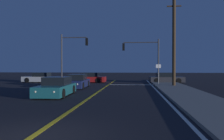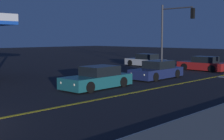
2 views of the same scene
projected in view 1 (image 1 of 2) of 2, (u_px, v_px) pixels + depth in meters
The scene contains 14 objects.
ground_plane at pixel (29, 139), 6.34m from camera, with size 160.00×160.00×0.00m, color black.
sidewalk_right at pixel (186, 94), 16.44m from camera, with size 3.20×38.94×0.15m, color slate.
lane_line_center at pixel (95, 94), 17.11m from camera, with size 0.20×36.78×0.01m, color gold.
lane_line_edge_right at pixel (161, 95), 16.62m from camera, with size 0.16×36.78×0.01m, color silver.
stop_bar at pixel (131, 85), 26.12m from camera, with size 5.19×0.50×0.01m, color silver.
car_lead_oncoming_red at pixel (89, 78), 30.06m from camera, with size 4.57×1.92×1.34m.
car_distant_tail_navy at pixel (77, 82), 22.38m from camera, with size 2.07×4.73×1.34m.
car_far_approaching_teal at pixel (56, 87), 16.16m from camera, with size 2.10×4.67×1.34m.
car_mid_block_silver at pixel (40, 78), 30.51m from camera, with size 4.59×2.02×1.34m.
car_parked_curb_charcoal at pixel (166, 78), 29.59m from camera, with size 4.57×2.14×1.34m.
traffic_signal_near_right at pixel (145, 54), 28.20m from camera, with size 4.60×0.28×5.57m.
traffic_signal_far_left at pixel (71, 51), 27.70m from camera, with size 3.40×0.28×6.12m.
utility_pole_right at pixel (174, 38), 23.35m from camera, with size 1.75×0.35×9.80m.
street_sign_corner at pixel (158, 71), 25.30m from camera, with size 0.56×0.10×2.42m.
Camera 1 is at (2.97, -6.06, 2.04)m, focal length 36.00 mm.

